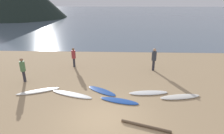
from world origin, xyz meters
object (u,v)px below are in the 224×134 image
at_px(person_1, 74,56).
at_px(person_2, 154,58).
at_px(surfboard_1, 72,94).
at_px(surfboard_2, 102,91).
at_px(person_0, 23,68).
at_px(surfboard_4, 148,93).
at_px(surfboard_3, 119,101).
at_px(surfboard_5, 180,97).
at_px(driftwood_log, 146,126).
at_px(surfboard_0, 38,91).

xyz_separation_m(person_1, person_2, (6.42, -0.51, 0.10)).
relative_size(surfboard_1, person_2, 1.49).
relative_size(surfboard_1, surfboard_2, 1.28).
bearing_deg(surfboard_2, person_0, -158.14).
bearing_deg(person_2, surfboard_4, 125.40).
relative_size(person_0, person_1, 1.03).
bearing_deg(surfboard_3, surfboard_5, 25.23).
bearing_deg(driftwood_log, surfboard_1, 145.07).
xyz_separation_m(person_1, driftwood_log, (4.94, -7.53, -0.90)).
xyz_separation_m(surfboard_0, person_1, (1.22, 4.41, 0.93)).
distance_m(surfboard_1, surfboard_2, 1.82).
height_order(surfboard_3, person_0, person_0).
height_order(surfboard_5, driftwood_log, driftwood_log).
distance_m(surfboard_2, surfboard_4, 2.85).
height_order(surfboard_4, person_1, person_1).
bearing_deg(person_1, surfboard_1, -48.52).
xyz_separation_m(surfboard_4, person_2, (0.91, 3.87, 1.01)).
distance_m(person_0, person_2, 9.50).
xyz_separation_m(surfboard_3, person_2, (2.67, 4.85, 1.02)).
bearing_deg(person_0, surfboard_3, -92.87).
xyz_separation_m(surfboard_5, person_2, (-0.86, 4.29, 1.01)).
height_order(surfboard_0, surfboard_5, surfboard_5).
distance_m(surfboard_1, surfboard_4, 4.60).
height_order(surfboard_5, person_0, person_0).
bearing_deg(person_0, driftwood_log, -103.44).
height_order(surfboard_1, surfboard_4, surfboard_4).
bearing_deg(person_1, person_0, -102.09).
distance_m(surfboard_1, driftwood_log, 4.90).
relative_size(person_1, person_2, 0.91).
height_order(surfboard_2, surfboard_3, surfboard_3).
height_order(surfboard_3, person_2, person_2).
bearing_deg(surfboard_1, surfboard_0, -169.83).
xyz_separation_m(surfboard_5, driftwood_log, (-2.34, -2.74, 0.02)).
bearing_deg(surfboard_5, surfboard_3, 178.21).
distance_m(surfboard_0, surfboard_3, 5.07).
bearing_deg(surfboard_0, surfboard_3, -34.39).
relative_size(surfboard_3, surfboard_4, 0.94).
xyz_separation_m(surfboard_3, surfboard_5, (3.53, 0.57, 0.01)).
distance_m(person_0, person_1, 4.07).
xyz_separation_m(surfboard_5, person_0, (-10.03, 1.80, 0.95)).
distance_m(surfboard_3, person_2, 5.63).
height_order(surfboard_0, person_0, person_0).
relative_size(surfboard_5, person_1, 1.48).
xyz_separation_m(surfboard_3, driftwood_log, (1.19, -2.17, 0.03)).
bearing_deg(person_1, surfboard_0, -75.12).
xyz_separation_m(surfboard_3, person_1, (-3.76, 5.36, 0.93)).
relative_size(surfboard_4, surfboard_5, 0.97).
xyz_separation_m(surfboard_1, person_2, (5.50, 4.22, 1.02)).
xyz_separation_m(surfboard_1, surfboard_5, (6.35, -0.07, 0.01)).
xyz_separation_m(surfboard_2, person_2, (3.75, 3.71, 1.03)).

